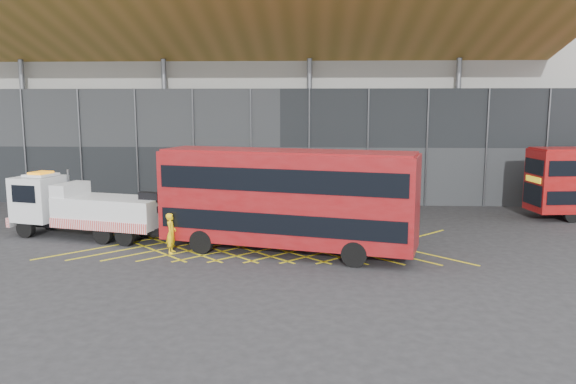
{
  "coord_description": "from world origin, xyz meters",
  "views": [
    {
      "loc": [
        4.34,
        -27.3,
        6.84
      ],
      "look_at": [
        3.0,
        1.5,
        2.4
      ],
      "focal_mm": 35.0,
      "sensor_mm": 36.0,
      "label": 1
    }
  ],
  "objects": [
    {
      "name": "ground_plane",
      "position": [
        0.0,
        0.0,
        0.0
      ],
      "size": [
        120.0,
        120.0,
        0.0
      ],
      "primitive_type": "plane",
      "color": "#252527"
    },
    {
      "name": "worker",
      "position": [
        -2.31,
        -1.97,
        0.95
      ],
      "size": [
        0.46,
        0.7,
        1.89
      ],
      "primitive_type": "imported",
      "rotation": [
        0.0,
        0.0,
        1.56
      ],
      "color": "yellow",
      "rests_on": "ground_plane"
    },
    {
      "name": "recovery_truck",
      "position": [
        -7.71,
        0.95,
        1.59
      ],
      "size": [
        9.85,
        4.38,
        3.44
      ],
      "rotation": [
        0.0,
        0.0,
        -0.25
      ],
      "color": "black",
      "rests_on": "ground_plane"
    },
    {
      "name": "bus_towed",
      "position": [
        3.07,
        -1.82,
        2.69
      ],
      "size": [
        12.17,
        5.75,
        4.84
      ],
      "rotation": [
        0.0,
        0.0,
        -0.26
      ],
      "color": "maroon",
      "rests_on": "ground_plane"
    },
    {
      "name": "road_markings",
      "position": [
        1.6,
        0.0,
        0.01
      ],
      "size": [
        19.96,
        7.16,
        0.01
      ],
      "color": "yellow",
      "rests_on": "ground_plane"
    },
    {
      "name": "construction_building",
      "position": [
        1.92,
        18.4,
        8.98
      ],
      "size": [
        55.0,
        23.97,
        18.0
      ],
      "color": "gray",
      "rests_on": "ground_plane"
    }
  ]
}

